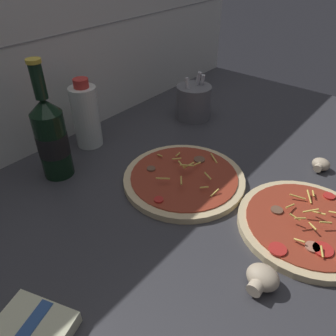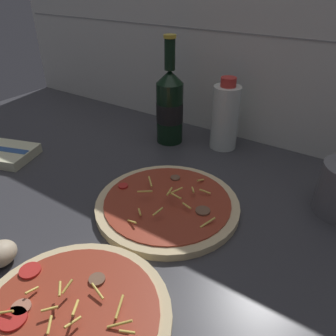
{
  "view_description": "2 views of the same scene",
  "coord_description": "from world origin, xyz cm",
  "px_view_note": "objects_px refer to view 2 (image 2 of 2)",
  "views": [
    {
      "loc": [
        -44.01,
        -29.11,
        50.0
      ],
      "look_at": [
        0.98,
        7.83,
        8.41
      ],
      "focal_mm": 35.0,
      "sensor_mm": 36.0,
      "label": 1
    },
    {
      "loc": [
        34.59,
        -36.16,
        42.95
      ],
      "look_at": [
        4.13,
        8.93,
        10.22
      ],
      "focal_mm": 35.0,
      "sensor_mm": 36.0,
      "label": 2
    }
  ],
  "objects_px": {
    "dish_towel": "(7,154)",
    "pizza_far": "(167,204)",
    "beer_bottle": "(170,106)",
    "pizza_near": "(71,319)",
    "oil_bottle": "(225,117)"
  },
  "relations": [
    {
      "from": "pizza_near",
      "to": "oil_bottle",
      "type": "bearing_deg",
      "value": 95.98
    },
    {
      "from": "dish_towel",
      "to": "pizza_far",
      "type": "bearing_deg",
      "value": 7.28
    },
    {
      "from": "beer_bottle",
      "to": "dish_towel",
      "type": "height_order",
      "value": "beer_bottle"
    },
    {
      "from": "oil_bottle",
      "to": "pizza_near",
      "type": "bearing_deg",
      "value": -84.02
    },
    {
      "from": "pizza_far",
      "to": "oil_bottle",
      "type": "xyz_separation_m",
      "value": [
        -0.03,
        0.31,
        0.08
      ]
    },
    {
      "from": "beer_bottle",
      "to": "oil_bottle",
      "type": "distance_m",
      "value": 0.15
    },
    {
      "from": "pizza_near",
      "to": "oil_bottle",
      "type": "xyz_separation_m",
      "value": [
        -0.06,
        0.58,
        0.08
      ]
    },
    {
      "from": "pizza_far",
      "to": "oil_bottle",
      "type": "distance_m",
      "value": 0.32
    },
    {
      "from": "pizza_near",
      "to": "pizza_far",
      "type": "bearing_deg",
      "value": 96.82
    },
    {
      "from": "pizza_far",
      "to": "oil_bottle",
      "type": "height_order",
      "value": "oil_bottle"
    },
    {
      "from": "pizza_far",
      "to": "dish_towel",
      "type": "xyz_separation_m",
      "value": [
        -0.45,
        -0.06,
        0.0
      ]
    },
    {
      "from": "pizza_near",
      "to": "dish_towel",
      "type": "distance_m",
      "value": 0.53
    },
    {
      "from": "beer_bottle",
      "to": "pizza_far",
      "type": "bearing_deg",
      "value": -57.0
    },
    {
      "from": "oil_bottle",
      "to": "dish_towel",
      "type": "bearing_deg",
      "value": -139.19
    },
    {
      "from": "pizza_near",
      "to": "pizza_far",
      "type": "relative_size",
      "value": 0.95
    }
  ]
}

